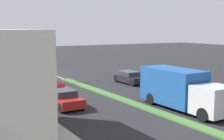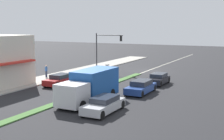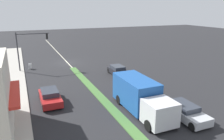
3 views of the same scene
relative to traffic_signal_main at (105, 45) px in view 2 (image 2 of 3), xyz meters
The scene contains 12 objects.
ground_plane 16.88m from the traffic_signal_main, 111.89° to the left, with size 160.00×160.00×0.00m, color #232326.
sidewalk_right 16.46m from the traffic_signal_main, 79.65° to the left, with size 4.00×73.00×0.12m, color #A8A399.
median_strip 25.30m from the traffic_signal_main, 104.18° to the left, with size 0.90×46.00×0.10m, color #477538.
lane_marking_center 7.76m from the traffic_signal_main, 155.76° to the right, with size 0.16×60.00×0.01m, color beige.
traffic_signal_main is the anchor object (origin of this frame).
pedestrian 10.81m from the traffic_signal_main, 70.53° to the left, with size 0.34×0.34×1.62m.
warning_aframe_sign 3.56m from the traffic_signal_main, 93.87° to the right, with size 0.45×0.53×0.84m.
delivery_truck 20.09m from the traffic_signal_main, 114.67° to the left, with size 2.44×7.50×2.87m.
hatchback_red 13.53m from the traffic_signal_main, 94.91° to the left, with size 1.84×4.16×1.30m.
sedan_silver 23.74m from the traffic_signal_main, 118.23° to the left, with size 1.83×4.47×1.28m.
sedan_dark 13.67m from the traffic_signal_main, 146.91° to the left, with size 1.79×3.97×1.29m.
coupe_blue 17.24m from the traffic_signal_main, 131.07° to the left, with size 1.89×4.49×1.34m.
Camera 2 is at (-16.65, 44.80, 6.95)m, focal length 50.00 mm.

